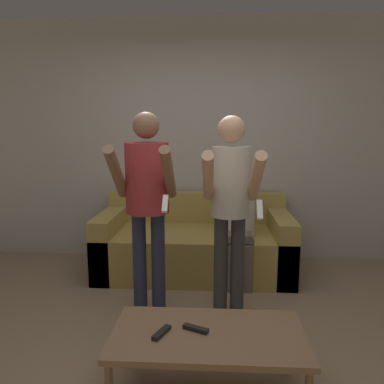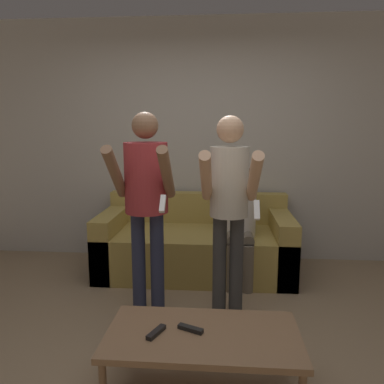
{
  "view_description": "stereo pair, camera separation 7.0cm",
  "coord_description": "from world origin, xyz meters",
  "px_view_note": "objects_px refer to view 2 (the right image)",
  "views": [
    {
      "loc": [
        0.17,
        -2.2,
        1.52
      ],
      "look_at": [
        -0.02,
        1.1,
        0.94
      ],
      "focal_mm": 35.0,
      "sensor_mm": 36.0,
      "label": 1
    },
    {
      "loc": [
        0.24,
        -2.2,
        1.52
      ],
      "look_at": [
        -0.02,
        1.1,
        0.94
      ],
      "focal_mm": 35.0,
      "sensor_mm": 36.0,
      "label": 2
    }
  ],
  "objects_px": {
    "person_standing_right": "(229,198)",
    "remote_far": "(191,329)",
    "coffee_table": "(203,339)",
    "remote_near": "(156,332)",
    "couch": "(196,245)",
    "person_standing_left": "(146,192)",
    "person_seated": "(240,217)"
  },
  "relations": [
    {
      "from": "coffee_table",
      "to": "person_standing_right",
      "type": "bearing_deg",
      "value": 80.61
    },
    {
      "from": "person_standing_right",
      "to": "remote_far",
      "type": "height_order",
      "value": "person_standing_right"
    },
    {
      "from": "person_standing_right",
      "to": "remote_near",
      "type": "relative_size",
      "value": 10.59
    },
    {
      "from": "couch",
      "to": "person_standing_right",
      "type": "distance_m",
      "value": 1.24
    },
    {
      "from": "couch",
      "to": "person_seated",
      "type": "relative_size",
      "value": 1.68
    },
    {
      "from": "person_standing_right",
      "to": "remote_far",
      "type": "bearing_deg",
      "value": -103.86
    },
    {
      "from": "person_standing_right",
      "to": "remote_near",
      "type": "bearing_deg",
      "value": -113.22
    },
    {
      "from": "person_seated",
      "to": "coffee_table",
      "type": "xyz_separation_m",
      "value": [
        -0.27,
        -1.66,
        -0.3
      ]
    },
    {
      "from": "person_standing_right",
      "to": "remote_far",
      "type": "xyz_separation_m",
      "value": [
        -0.22,
        -0.9,
        -0.58
      ]
    },
    {
      "from": "person_standing_left",
      "to": "coffee_table",
      "type": "xyz_separation_m",
      "value": [
        0.49,
        -0.93,
        -0.67
      ]
    },
    {
      "from": "person_standing_left",
      "to": "person_standing_right",
      "type": "distance_m",
      "value": 0.65
    },
    {
      "from": "person_seated",
      "to": "person_standing_right",
      "type": "bearing_deg",
      "value": -99.32
    },
    {
      "from": "couch",
      "to": "person_standing_right",
      "type": "xyz_separation_m",
      "value": [
        0.32,
        -0.96,
        0.71
      ]
    },
    {
      "from": "person_standing_left",
      "to": "coffee_table",
      "type": "distance_m",
      "value": 1.24
    },
    {
      "from": "coffee_table",
      "to": "remote_near",
      "type": "bearing_deg",
      "value": -172.23
    },
    {
      "from": "remote_far",
      "to": "person_standing_left",
      "type": "bearing_deg",
      "value": 114.95
    },
    {
      "from": "person_standing_right",
      "to": "coffee_table",
      "type": "height_order",
      "value": "person_standing_right"
    },
    {
      "from": "remote_far",
      "to": "couch",
      "type": "bearing_deg",
      "value": 93.1
    },
    {
      "from": "remote_far",
      "to": "person_seated",
      "type": "bearing_deg",
      "value": 78.18
    },
    {
      "from": "person_seated",
      "to": "remote_near",
      "type": "bearing_deg",
      "value": -107.37
    },
    {
      "from": "person_seated",
      "to": "remote_far",
      "type": "xyz_separation_m",
      "value": [
        -0.34,
        -1.65,
        -0.25
      ]
    },
    {
      "from": "couch",
      "to": "person_standing_left",
      "type": "distance_m",
      "value": 1.25
    },
    {
      "from": "couch",
      "to": "remote_near",
      "type": "distance_m",
      "value": 1.92
    },
    {
      "from": "person_standing_left",
      "to": "person_standing_right",
      "type": "height_order",
      "value": "person_standing_left"
    },
    {
      "from": "person_seated",
      "to": "remote_near",
      "type": "distance_m",
      "value": 1.8
    },
    {
      "from": "person_standing_left",
      "to": "remote_far",
      "type": "height_order",
      "value": "person_standing_left"
    },
    {
      "from": "couch",
      "to": "coffee_table",
      "type": "xyz_separation_m",
      "value": [
        0.17,
        -1.88,
        0.08
      ]
    },
    {
      "from": "person_standing_right",
      "to": "coffee_table",
      "type": "xyz_separation_m",
      "value": [
        -0.15,
        -0.92,
        -0.63
      ]
    },
    {
      "from": "person_standing_left",
      "to": "remote_near",
      "type": "bearing_deg",
      "value": -76.13
    },
    {
      "from": "person_seated",
      "to": "remote_near",
      "type": "relative_size",
      "value": 7.76
    },
    {
      "from": "couch",
      "to": "coffee_table",
      "type": "height_order",
      "value": "couch"
    },
    {
      "from": "person_standing_right",
      "to": "remote_near",
      "type": "distance_m",
      "value": 1.19
    }
  ]
}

